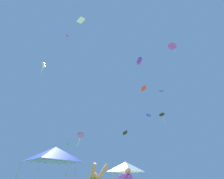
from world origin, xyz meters
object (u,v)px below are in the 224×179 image
kite_blue_diamond (161,91)px  kite_white_diamond (81,20)px  canopy_tent_blue (54,154)px  canopy_tent_white (126,167)px  kite_red_diamond (143,88)px  kite_blue_box (149,116)px  kite_white_box (43,65)px  kite_purple_delta (172,46)px  kite_black_diamond (125,133)px  kite_purple_box (139,61)px  kite_magenta_box (67,36)px  kite_black_delta (162,115)px  kite_green_box (68,144)px  kite_pink_delta (81,135)px

kite_blue_diamond → kite_white_diamond: bearing=-139.4°
canopy_tent_blue → canopy_tent_white: bearing=33.6°
canopy_tent_blue → kite_blue_diamond: (19.99, 19.21, 19.64)m
kite_red_diamond → kite_blue_box: 17.44m
kite_red_diamond → kite_white_box: bearing=159.9°
kite_purple_delta → kite_black_diamond: size_ratio=2.06×
kite_red_diamond → kite_purple_delta: 8.69m
kite_blue_diamond → kite_purple_box: 21.32m
kite_red_diamond → kite_white_box: size_ratio=0.37×
kite_magenta_box → kite_black_delta: (20.25, 8.85, -12.79)m
kite_white_diamond → kite_black_delta: 24.58m
canopy_tent_blue → kite_red_diamond: 15.28m
canopy_tent_blue → kite_red_diamond: kite_red_diamond is taller
kite_white_diamond → kite_magenta_box: bearing=130.5°
canopy_tent_white → kite_purple_box: bearing=-40.8°
kite_black_delta → kite_magenta_box: bearing=-156.4°
kite_white_diamond → kite_red_diamond: bearing=19.0°
kite_white_box → kite_black_diamond: kite_white_box is taller
kite_green_box → kite_black_delta: 21.25m
kite_white_box → kite_black_diamond: size_ratio=2.38×
canopy_tent_white → kite_magenta_box: kite_magenta_box is taller
kite_magenta_box → kite_black_delta: bearing=23.6°
kite_pink_delta → kite_black_delta: 18.57m
kite_black_delta → kite_purple_box: (-7.14, -11.82, 3.46)m
kite_red_diamond → kite_black_delta: kite_red_diamond is taller
kite_purple_box → kite_white_box: bearing=152.0°
kite_magenta_box → kite_white_box: 10.74m
kite_black_diamond → kite_purple_box: 14.68m
kite_red_diamond → kite_black_delta: size_ratio=0.52×
kite_red_diamond → canopy_tent_blue: bearing=-153.2°
kite_white_diamond → kite_black_diamond: (9.13, 13.61, -16.06)m
canopy_tent_white → kite_blue_diamond: 28.53m
kite_red_diamond → kite_blue_box: kite_blue_box is taller
kite_green_box → kite_purple_box: 23.16m
canopy_tent_blue → kite_white_box: size_ratio=1.20×
canopy_tent_white → kite_pink_delta: size_ratio=1.59×
kite_purple_delta → kite_red_diamond: bearing=145.2°
kite_white_diamond → kite_white_box: 15.61m
kite_white_diamond → kite_black_delta: kite_white_diamond is taller
kite_purple_delta → kite_black_delta: kite_purple_delta is taller
kite_blue_diamond → kite_purple_box: size_ratio=1.49×
kite_blue_box → kite_red_diamond: bearing=-110.0°
kite_blue_diamond → kite_pink_delta: (-18.98, -13.67, -16.55)m
kite_pink_delta → kite_purple_box: 13.46m
kite_green_box → kite_pink_delta: kite_green_box is taller
kite_blue_diamond → kite_purple_box: bearing=-122.6°
kite_purple_delta → kite_pink_delta: bearing=164.5°
kite_magenta_box → kite_purple_box: bearing=-12.8°
canopy_tent_blue → kite_white_diamond: 22.39m
kite_purple_delta → kite_magenta_box: bearing=170.0°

